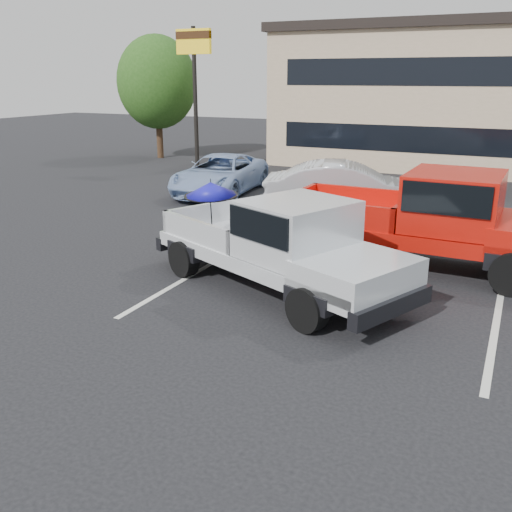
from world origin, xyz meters
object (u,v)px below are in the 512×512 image
(tree_left, at_px, (157,82))
(blue_suv, at_px, (220,174))
(red_pickup, at_px, (443,217))
(motel_sign, at_px, (194,61))
(silver_pickup, at_px, (287,242))
(silver_sedan, at_px, (348,190))

(tree_left, relative_size, blue_suv, 1.22)
(tree_left, relative_size, red_pickup, 0.93)
(motel_sign, distance_m, tree_left, 5.08)
(tree_left, distance_m, silver_pickup, 20.28)
(motel_sign, height_order, tree_left, tree_left)
(motel_sign, xyz_separation_m, red_pickup, (11.64, -9.26, -3.49))
(motel_sign, relative_size, blue_suv, 1.22)
(tree_left, xyz_separation_m, red_pickup, (15.64, -12.26, -2.57))
(motel_sign, height_order, blue_suv, motel_sign)
(tree_left, height_order, red_pickup, tree_left)
(motel_sign, relative_size, red_pickup, 0.92)
(motel_sign, distance_m, red_pickup, 15.28)
(silver_sedan, bearing_deg, red_pickup, -156.17)
(silver_sedan, distance_m, blue_suv, 5.39)
(tree_left, bearing_deg, silver_sedan, -34.37)
(red_pickup, height_order, blue_suv, red_pickup)
(silver_sedan, bearing_deg, blue_suv, 56.42)
(red_pickup, distance_m, silver_sedan, 4.92)
(silver_pickup, height_order, blue_suv, silver_pickup)
(tree_left, bearing_deg, motel_sign, -36.87)
(silver_pickup, bearing_deg, blue_suv, 149.88)
(red_pickup, bearing_deg, silver_pickup, -127.99)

